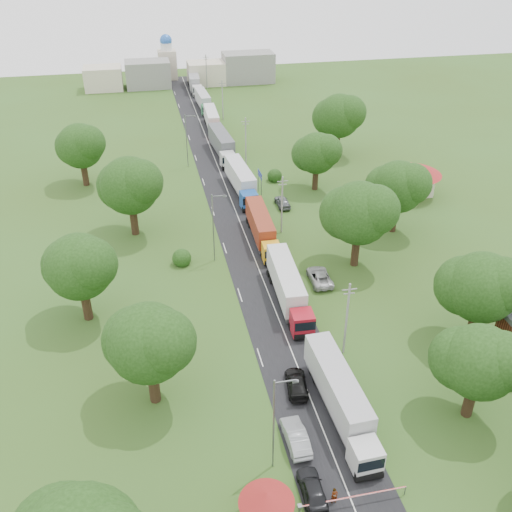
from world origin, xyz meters
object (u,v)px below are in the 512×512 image
object	(u,v)px
car_lane_mid	(296,437)
info_sign	(260,178)
guard_booth	(267,504)
boom_barrier	(338,500)
pedestrian_near	(334,496)
car_lane_front	(312,489)
truck_0	(341,397)

from	to	relation	value
car_lane_mid	info_sign	bearing A→B (deg)	-99.64
guard_booth	boom_barrier	bearing A→B (deg)	0.01
info_sign	car_lane_mid	size ratio (longest dim) A/B	0.82
pedestrian_near	info_sign	bearing A→B (deg)	77.93
guard_booth	info_sign	distance (m)	61.27
pedestrian_near	guard_booth	bearing A→B (deg)	179.30
car_lane_front	pedestrian_near	size ratio (longest dim) A/B	2.88
guard_booth	info_sign	xyz separation A→B (m)	(12.40, 60.00, 0.84)
car_lane_front	car_lane_mid	bearing A→B (deg)	-89.49
boom_barrier	car_lane_front	size ratio (longest dim) A/B	2.00
guard_booth	pedestrian_near	distance (m)	5.93
boom_barrier	truck_0	bearing A→B (deg)	70.04
car_lane_front	pedestrian_near	distance (m)	1.84
guard_booth	car_lane_mid	distance (m)	8.32
car_lane_mid	pedestrian_near	size ratio (longest dim) A/B	3.12
boom_barrier	pedestrian_near	world-z (taller)	pedestrian_near
car_lane_front	guard_booth	bearing A→B (deg)	21.22
info_sign	truck_0	size ratio (longest dim) A/B	0.27
boom_barrier	truck_0	xyz separation A→B (m)	(3.47, 9.56, 1.34)
guard_booth	info_sign	world-z (taller)	info_sign
info_sign	pedestrian_near	size ratio (longest dim) A/B	2.56
pedestrian_near	car_lane_mid	bearing A→B (deg)	96.87
boom_barrier	car_lane_mid	xyz separation A→B (m)	(-1.54, 7.00, -0.07)
guard_booth	car_lane_front	xyz separation A→B (m)	(4.20, 1.50, -1.38)
car_lane_mid	truck_0	bearing A→B (deg)	-153.87
guard_booth	car_lane_front	world-z (taller)	guard_booth
truck_0	car_lane_front	world-z (taller)	truck_0
info_sign	truck_0	world-z (taller)	truck_0
truck_0	car_lane_mid	xyz separation A→B (m)	(-5.02, -2.56, -1.41)
boom_barrier	guard_booth	bearing A→B (deg)	-179.99
truck_0	car_lane_mid	distance (m)	5.81
guard_booth	car_lane_front	distance (m)	4.67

